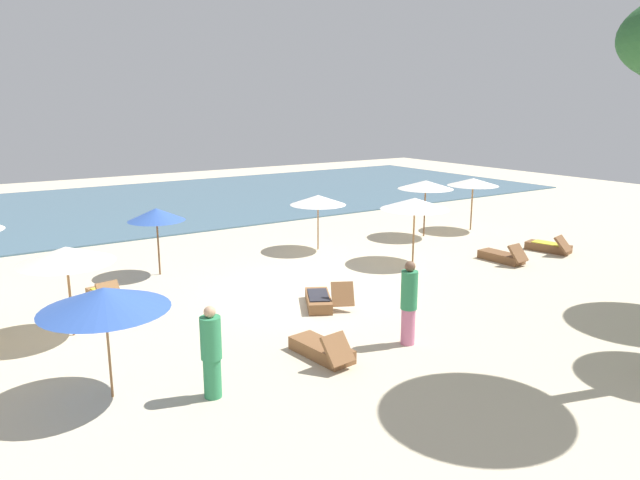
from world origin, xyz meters
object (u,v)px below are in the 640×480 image
(umbrella_5, at_px, (66,255))
(person_1, at_px, (211,352))
(umbrella_1, at_px, (426,185))
(umbrella_8, at_px, (318,200))
(lounger_0, at_px, (550,247))
(lounger_3, at_px, (321,300))
(person_0, at_px, (409,303))
(lounger_2, at_px, (323,350))
(lounger_4, at_px, (108,296))
(umbrella_6, at_px, (156,215))
(umbrella_0, at_px, (104,299))
(umbrella_4, at_px, (415,204))
(umbrella_2, at_px, (473,182))
(lounger_1, at_px, (503,257))

(umbrella_5, distance_m, person_1, 4.80)
(umbrella_1, relative_size, umbrella_8, 1.11)
(lounger_0, xyz_separation_m, lounger_3, (-9.99, -0.34, 0.00))
(lounger_3, xyz_separation_m, person_1, (-4.30, -2.97, 0.68))
(lounger_0, xyz_separation_m, person_0, (-9.75, -3.43, 0.77))
(lounger_2, distance_m, lounger_4, 6.64)
(umbrella_6, height_order, lounger_2, umbrella_6)
(umbrella_0, bearing_deg, lounger_2, -9.51)
(umbrella_0, bearing_deg, umbrella_1, 25.70)
(umbrella_0, distance_m, umbrella_1, 15.35)
(umbrella_0, height_order, umbrella_4, umbrella_4)
(umbrella_0, distance_m, person_1, 2.07)
(umbrella_5, distance_m, lounger_2, 6.05)
(lounger_0, distance_m, lounger_3, 9.99)
(umbrella_2, bearing_deg, lounger_0, -96.90)
(umbrella_5, relative_size, lounger_2, 1.21)
(lounger_2, relative_size, person_1, 1.01)
(umbrella_2, distance_m, lounger_4, 15.17)
(umbrella_4, height_order, lounger_4, umbrella_4)
(umbrella_0, height_order, umbrella_1, umbrella_1)
(person_1, bearing_deg, lounger_3, 34.69)
(umbrella_5, bearing_deg, umbrella_8, 22.06)
(umbrella_6, relative_size, lounger_3, 1.19)
(umbrella_4, relative_size, umbrella_6, 1.09)
(umbrella_0, distance_m, lounger_3, 6.37)
(lounger_1, distance_m, person_1, 12.29)
(umbrella_5, bearing_deg, umbrella_2, 10.51)
(umbrella_0, distance_m, umbrella_4, 11.50)
(umbrella_2, height_order, umbrella_8, umbrella_2)
(umbrella_1, xyz_separation_m, umbrella_8, (-4.71, 0.48, -0.24))
(umbrella_2, distance_m, lounger_1, 5.41)
(umbrella_2, distance_m, person_1, 16.61)
(lounger_3, height_order, person_0, person_0)
(lounger_3, bearing_deg, umbrella_1, 30.25)
(lounger_2, bearing_deg, umbrella_2, 30.41)
(umbrella_5, bearing_deg, umbrella_1, 13.07)
(umbrella_2, xyz_separation_m, umbrella_5, (-16.27, -3.02, -0.11))
(lounger_0, bearing_deg, umbrella_1, 114.36)
(umbrella_2, relative_size, lounger_4, 1.25)
(lounger_4, bearing_deg, umbrella_5, -123.80)
(umbrella_4, distance_m, umbrella_6, 8.16)
(umbrella_0, bearing_deg, lounger_3, 18.82)
(umbrella_2, bearing_deg, umbrella_0, -158.34)
(umbrella_1, height_order, umbrella_8, umbrella_1)
(umbrella_4, xyz_separation_m, lounger_2, (-6.70, -4.64, -1.80))
(umbrella_2, height_order, umbrella_6, umbrella_2)
(umbrella_6, xyz_separation_m, umbrella_8, (5.82, -0.03, -0.07))
(lounger_0, distance_m, lounger_1, 2.47)
(lounger_0, height_order, lounger_3, lounger_3)
(lounger_2, bearing_deg, umbrella_4, 34.72)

